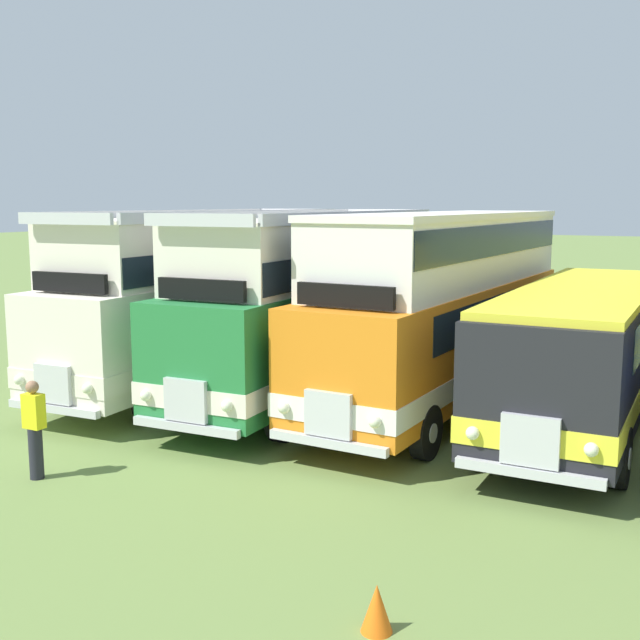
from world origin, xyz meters
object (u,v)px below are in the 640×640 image
bus_third_in_row (445,300)px  bus_fourth_in_row (585,346)px  bus_second_in_row (316,299)px  cone_mid_row (377,608)px  bus_first_in_row (211,292)px  marshal_person (35,429)px

bus_third_in_row → bus_fourth_in_row: (3.20, -0.45, -0.72)m
bus_second_in_row → cone_mid_row: bus_second_in_row is taller
bus_first_in_row → marshal_person: bearing=-77.2°
bus_fourth_in_row → cone_mid_row: bus_fourth_in_row is taller
bus_third_in_row → bus_second_in_row: bearing=-174.9°
bus_second_in_row → bus_fourth_in_row: (6.42, -0.16, -0.61)m
bus_first_in_row → bus_third_in_row: bus_first_in_row is taller
marshal_person → bus_first_in_row: bearing=102.8°
bus_third_in_row → cone_mid_row: 10.29m
bus_second_in_row → bus_third_in_row: bus_second_in_row is taller
cone_mid_row → marshal_person: bearing=166.1°
bus_third_in_row → marshal_person: 9.39m
bus_first_in_row → bus_fourth_in_row: bus_first_in_row is taller
bus_first_in_row → bus_third_in_row: bearing=2.0°
bus_second_in_row → bus_fourth_in_row: bearing=-1.4°
bus_second_in_row → marshal_person: bus_second_in_row is taller
marshal_person → bus_third_in_row: bearing=59.8°
bus_first_in_row → bus_third_in_row: size_ratio=1.06×
marshal_person → bus_second_in_row: bearing=79.4°
bus_first_in_row → bus_second_in_row: size_ratio=1.04×
bus_third_in_row → cone_mid_row: (2.46, -9.75, -2.20)m
bus_third_in_row → bus_fourth_in_row: bearing=-7.9°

